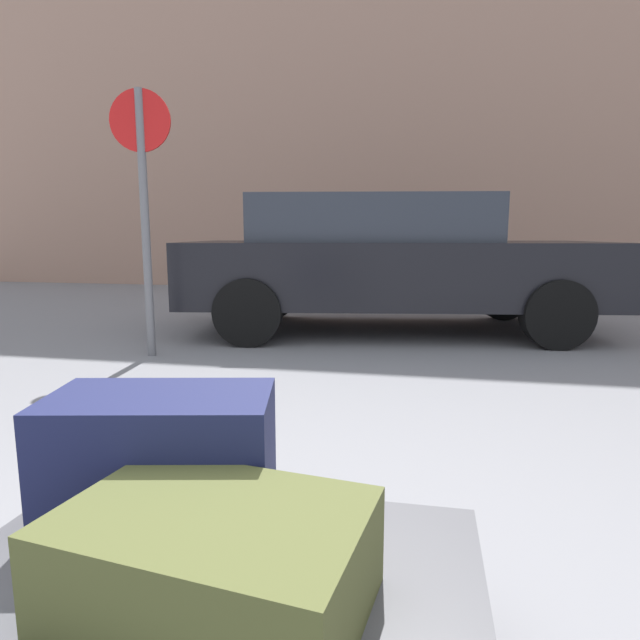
{
  "coord_description": "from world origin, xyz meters",
  "views": [
    {
      "loc": [
        0.43,
        -0.96,
        1.05
      ],
      "look_at": [
        0.0,
        1.2,
        0.69
      ],
      "focal_mm": 30.07,
      "sensor_mm": 36.0,
      "label": 1
    }
  ],
  "objects": [
    {
      "name": "no_parking_sign",
      "position": [
        -1.89,
        3.21,
        1.37
      ],
      "size": [
        0.5,
        0.11,
        2.2
      ],
      "color": "slate",
      "rests_on": "ground_plane"
    },
    {
      "name": "building_facade_brick",
      "position": [
        2.0,
        9.81,
        4.9
      ],
      "size": [
        24.0,
        1.2,
        9.81
      ],
      "primitive_type": "cube",
      "color": "tan",
      "rests_on": "ground_plane"
    },
    {
      "name": "luggage_cart",
      "position": [
        0.0,
        0.0,
        0.27
      ],
      "size": [
        1.14,
        0.77,
        0.34
      ],
      "color": "#4C4C51",
      "rests_on": "ground_plane"
    },
    {
      "name": "bollard_kerb_near",
      "position": [
        2.04,
        6.42,
        0.35
      ],
      "size": [
        0.24,
        0.24,
        0.7
      ],
      "primitive_type": "cylinder",
      "color": "#383838",
      "rests_on": "ground_plane"
    },
    {
      "name": "parked_car",
      "position": [
        0.02,
        4.81,
        0.76
      ],
      "size": [
        4.52,
        2.42,
        1.42
      ],
      "color": "black",
      "rests_on": "ground_plane"
    },
    {
      "name": "duffel_bag_navy_front_right",
      "position": [
        -0.2,
        0.21,
        0.5
      ],
      "size": [
        0.59,
        0.41,
        0.32
      ],
      "primitive_type": "cube",
      "rotation": [
        0.0,
        0.0,
        0.2
      ],
      "color": "#191E47",
      "rests_on": "luggage_cart"
    },
    {
      "name": "suitcase_olive_center",
      "position": [
        0.05,
        -0.09,
        0.44
      ],
      "size": [
        0.61,
        0.46,
        0.2
      ],
      "primitive_type": "cube",
      "rotation": [
        0.0,
        0.0,
        -0.14
      ],
      "color": "#4C5128",
      "rests_on": "luggage_cart"
    }
  ]
}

